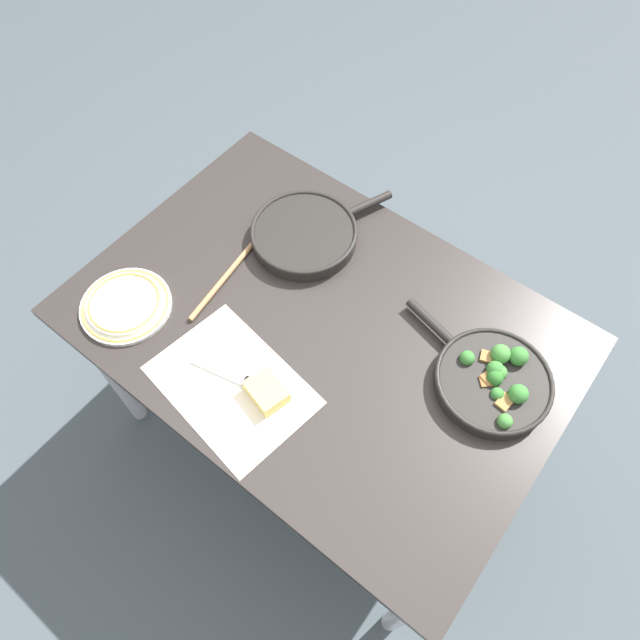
{
  "coord_description": "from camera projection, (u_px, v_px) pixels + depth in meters",
  "views": [
    {
      "loc": [
        -0.46,
        0.59,
        2.01
      ],
      "look_at": [
        0.0,
        0.0,
        0.77
      ],
      "focal_mm": 32.0,
      "sensor_mm": 36.0,
      "label": 1
    }
  ],
  "objects": [
    {
      "name": "ground_plane",
      "position": [
        320.0,
        426.0,
        2.11
      ],
      "size": [
        14.0,
        14.0,
        0.0
      ],
      "primitive_type": "plane",
      "color": "#424C51"
    },
    {
      "name": "dining_table_red",
      "position": [
        320.0,
        339.0,
        1.54
      ],
      "size": [
        1.25,
        0.87,
        0.75
      ],
      "color": "#2D2826",
      "rests_on": "ground_plane"
    },
    {
      "name": "skillet_broccoli",
      "position": [
        493.0,
        379.0,
        1.36
      ],
      "size": [
        0.43,
        0.28,
        0.08
      ],
      "rotation": [
        0.0,
        0.0,
        6.05
      ],
      "color": "black",
      "rests_on": "dining_table_red"
    },
    {
      "name": "skillet_eggs",
      "position": [
        305.0,
        234.0,
        1.6
      ],
      "size": [
        0.3,
        0.42,
        0.05
      ],
      "rotation": [
        0.0,
        0.0,
        4.34
      ],
      "color": "black",
      "rests_on": "dining_table_red"
    },
    {
      "name": "wooden_spoon",
      "position": [
        244.0,
        254.0,
        1.58
      ],
      "size": [
        0.08,
        0.4,
        0.02
      ],
      "rotation": [
        0.0,
        0.0,
        4.84
      ],
      "color": "#A87A4C",
      "rests_on": "dining_table_red"
    },
    {
      "name": "parchment_sheet",
      "position": [
        232.0,
        385.0,
        1.38
      ],
      "size": [
        0.42,
        0.32,
        0.0
      ],
      "color": "silver",
      "rests_on": "dining_table_red"
    },
    {
      "name": "grater_knife",
      "position": [
        247.0,
        382.0,
        1.38
      ],
      "size": [
        0.24,
        0.08,
        0.02
      ],
      "rotation": [
        0.0,
        0.0,
        0.22
      ],
      "color": "silver",
      "rests_on": "dining_table_red"
    },
    {
      "name": "cheese_block",
      "position": [
        267.0,
        392.0,
        1.35
      ],
      "size": [
        0.11,
        0.1,
        0.04
      ],
      "color": "#EACC66",
      "rests_on": "dining_table_red"
    },
    {
      "name": "dinner_plate_stack",
      "position": [
        125.0,
        305.0,
        1.49
      ],
      "size": [
        0.24,
        0.24,
        0.03
      ],
      "color": "silver",
      "rests_on": "dining_table_red"
    }
  ]
}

